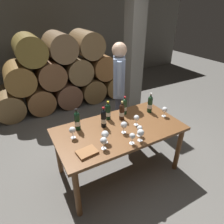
# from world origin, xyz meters

# --- Properties ---
(ground_plane) EXTENTS (14.00, 14.00, 0.00)m
(ground_plane) POSITION_xyz_m (0.00, 0.00, 0.00)
(ground_plane) COLOR #66635E
(cellar_back_wall) EXTENTS (10.00, 0.24, 2.80)m
(cellar_back_wall) POSITION_xyz_m (0.00, 4.20, 1.40)
(cellar_back_wall) COLOR slate
(cellar_back_wall) RESTS_ON ground_plane
(barrel_stack) EXTENTS (3.12, 0.90, 1.69)m
(barrel_stack) POSITION_xyz_m (0.00, 2.60, 0.75)
(barrel_stack) COLOR brown
(barrel_stack) RESTS_ON ground_plane
(stone_pillar) EXTENTS (0.32, 0.32, 2.60)m
(stone_pillar) POSITION_xyz_m (1.30, 1.60, 1.30)
(stone_pillar) COLOR slate
(stone_pillar) RESTS_ON ground_plane
(dining_table) EXTENTS (1.70, 0.90, 0.76)m
(dining_table) POSITION_xyz_m (0.00, 0.00, 0.67)
(dining_table) COLOR brown
(dining_table) RESTS_ON ground_plane
(wine_bottle_0) EXTENTS (0.07, 0.07, 0.29)m
(wine_bottle_0) POSITION_xyz_m (0.27, 0.30, 0.88)
(wine_bottle_0) COLOR #19381E
(wine_bottle_0) RESTS_ON dining_table
(wine_bottle_1) EXTENTS (0.07, 0.07, 0.31)m
(wine_bottle_1) POSITION_xyz_m (0.63, 0.17, 0.89)
(wine_bottle_1) COLOR #19381E
(wine_bottle_1) RESTS_ON dining_table
(wine_bottle_2) EXTENTS (0.07, 0.07, 0.28)m
(wine_bottle_2) POSITION_xyz_m (-0.02, 0.28, 0.88)
(wine_bottle_2) COLOR black
(wine_bottle_2) RESTS_ON dining_table
(wine_bottle_3) EXTENTS (0.07, 0.07, 0.30)m
(wine_bottle_3) POSITION_xyz_m (-0.16, 0.14, 0.89)
(wine_bottle_3) COLOR black
(wine_bottle_3) RESTS_ON dining_table
(wine_bottle_4) EXTENTS (0.07, 0.07, 0.29)m
(wine_bottle_4) POSITION_xyz_m (0.15, 0.18, 0.88)
(wine_bottle_4) COLOR black
(wine_bottle_4) RESTS_ON dining_table
(wine_bottle_5) EXTENTS (0.07, 0.07, 0.31)m
(wine_bottle_5) POSITION_xyz_m (-0.49, 0.24, 0.89)
(wine_bottle_5) COLOR black
(wine_bottle_5) RESTS_ON dining_table
(wine_glass_0) EXTENTS (0.09, 0.09, 0.16)m
(wine_glass_0) POSITION_xyz_m (-0.00, -0.11, 0.87)
(wine_glass_0) COLOR white
(wine_glass_0) RESTS_ON dining_table
(wine_glass_1) EXTENTS (0.08, 0.08, 0.15)m
(wine_glass_1) POSITION_xyz_m (-0.37, -0.27, 0.87)
(wine_glass_1) COLOR white
(wine_glass_1) RESTS_ON dining_table
(wine_glass_2) EXTENTS (0.09, 0.09, 0.16)m
(wine_glass_2) POSITION_xyz_m (0.08, -0.35, 0.87)
(wine_glass_2) COLOR white
(wine_glass_2) RESTS_ON dining_table
(wine_glass_3) EXTENTS (0.07, 0.07, 0.14)m
(wine_glass_3) POSITION_xyz_m (0.14, -0.26, 0.86)
(wine_glass_3) COLOR white
(wine_glass_3) RESTS_ON dining_table
(wine_glass_4) EXTENTS (0.08, 0.08, 0.16)m
(wine_glass_4) POSITION_xyz_m (-0.61, 0.10, 0.87)
(wine_glass_4) COLOR white
(wine_glass_4) RESTS_ON dining_table
(wine_glass_5) EXTENTS (0.09, 0.09, 0.16)m
(wine_glass_5) POSITION_xyz_m (-0.30, -0.18, 0.87)
(wine_glass_5) COLOR white
(wine_glass_5) RESTS_ON dining_table
(wine_glass_6) EXTENTS (0.07, 0.07, 0.15)m
(wine_glass_6) POSITION_xyz_m (-0.03, -0.35, 0.86)
(wine_glass_6) COLOR white
(wine_glass_6) RESTS_ON dining_table
(wine_glass_7) EXTENTS (0.08, 0.08, 0.15)m
(wine_glass_7) POSITION_xyz_m (0.24, -0.04, 0.87)
(wine_glass_7) COLOR white
(wine_glass_7) RESTS_ON dining_table
(wine_glass_8) EXTENTS (0.08, 0.08, 0.15)m
(wine_glass_8) POSITION_xyz_m (0.74, -0.05, 0.87)
(wine_glass_8) COLOR white
(wine_glass_8) RESTS_ON dining_table
(tasting_notebook) EXTENTS (0.24, 0.18, 0.03)m
(tasting_notebook) POSITION_xyz_m (-0.57, -0.25, 0.77)
(tasting_notebook) COLOR #936038
(tasting_notebook) RESTS_ON dining_table
(sommelier_presenting) EXTENTS (0.32, 0.44, 1.72)m
(sommelier_presenting) POSITION_xyz_m (0.43, 0.75, 1.04)
(sommelier_presenting) COLOR #383842
(sommelier_presenting) RESTS_ON ground_plane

